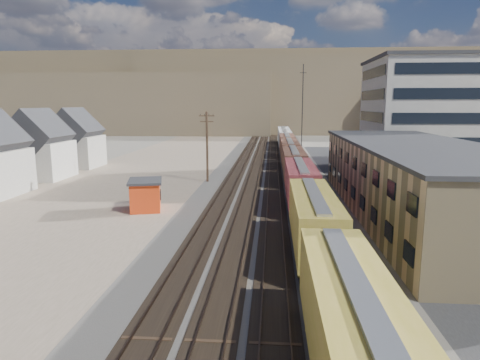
# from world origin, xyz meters

# --- Properties ---
(ground) EXTENTS (300.00, 300.00, 0.00)m
(ground) POSITION_xyz_m (0.00, 0.00, 0.00)
(ground) COLOR #6B6356
(ground) RESTS_ON ground
(ballast_bed) EXTENTS (18.00, 200.00, 0.06)m
(ballast_bed) POSITION_xyz_m (0.00, 50.00, 0.03)
(ballast_bed) COLOR #4C4742
(ballast_bed) RESTS_ON ground
(dirt_yard) EXTENTS (24.00, 180.00, 0.03)m
(dirt_yard) POSITION_xyz_m (-20.00, 40.00, 0.01)
(dirt_yard) COLOR #796853
(dirt_yard) RESTS_ON ground
(asphalt_lot) EXTENTS (26.00, 120.00, 0.04)m
(asphalt_lot) POSITION_xyz_m (22.00, 35.00, 0.02)
(asphalt_lot) COLOR #232326
(asphalt_lot) RESTS_ON ground
(rail_tracks) EXTENTS (11.40, 200.00, 0.24)m
(rail_tracks) POSITION_xyz_m (-0.55, 50.00, 0.11)
(rail_tracks) COLOR black
(rail_tracks) RESTS_ON ground
(freight_train) EXTENTS (3.00, 119.74, 4.46)m
(freight_train) POSITION_xyz_m (3.80, 50.16, 2.79)
(freight_train) COLOR black
(freight_train) RESTS_ON ground
(warehouse) EXTENTS (12.40, 40.40, 7.25)m
(warehouse) POSITION_xyz_m (14.98, 25.00, 3.65)
(warehouse) COLOR tan
(warehouse) RESTS_ON ground
(office_tower) EXTENTS (22.60, 18.60, 18.45)m
(office_tower) POSITION_xyz_m (27.95, 54.95, 9.26)
(office_tower) COLOR #9E998E
(office_tower) RESTS_ON ground
(utility_pole_north) EXTENTS (2.20, 0.32, 10.00)m
(utility_pole_north) POSITION_xyz_m (-8.50, 42.00, 5.30)
(utility_pole_north) COLOR #382619
(utility_pole_north) RESTS_ON ground
(radio_mast) EXTENTS (1.20, 0.16, 18.00)m
(radio_mast) POSITION_xyz_m (6.00, 60.00, 9.12)
(radio_mast) COLOR black
(radio_mast) RESTS_ON ground
(hills_north) EXTENTS (265.00, 80.00, 32.00)m
(hills_north) POSITION_xyz_m (0.17, 167.92, 14.10)
(hills_north) COLOR brown
(hills_north) RESTS_ON ground
(maintenance_shed) EXTENTS (4.36, 5.08, 3.22)m
(maintenance_shed) POSITION_xyz_m (-12.46, 24.95, 1.65)
(maintenance_shed) COLOR red
(maintenance_shed) RESTS_ON ground
(parked_car_blue) EXTENTS (5.19, 5.53, 1.45)m
(parked_car_blue) POSITION_xyz_m (26.68, 52.14, 0.72)
(parked_car_blue) COLOR navy
(parked_car_blue) RESTS_ON ground
(parked_car_far) EXTENTS (3.11, 4.26, 1.35)m
(parked_car_far) POSITION_xyz_m (29.05, 53.91, 0.67)
(parked_car_far) COLOR silver
(parked_car_far) RESTS_ON ground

